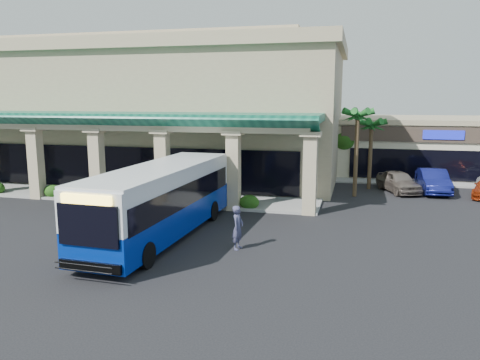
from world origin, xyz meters
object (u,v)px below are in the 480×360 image
(transit_bus, at_px, (161,202))
(car_silver, at_px, (398,181))
(car_white, at_px, (433,181))
(pedestrian, at_px, (238,228))

(transit_bus, distance_m, car_silver, 18.60)
(transit_bus, xyz_separation_m, car_silver, (11.91, 14.26, -0.95))
(car_white, bearing_deg, pedestrian, -125.84)
(transit_bus, distance_m, car_white, 20.53)
(transit_bus, relative_size, car_silver, 2.73)
(pedestrian, bearing_deg, transit_bus, 84.74)
(pedestrian, distance_m, car_white, 18.71)
(pedestrian, height_order, car_silver, pedestrian)
(transit_bus, relative_size, pedestrian, 6.28)
(transit_bus, xyz_separation_m, pedestrian, (3.99, -0.90, -0.74))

